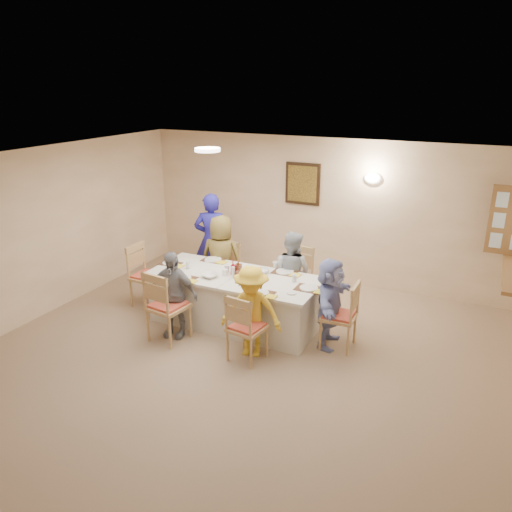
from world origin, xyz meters
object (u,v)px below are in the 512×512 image
at_px(diner_right_end, 330,303).
at_px(caregiver, 212,240).
at_px(chair_back_left, 225,271).
at_px(chair_front_left, 168,305).
at_px(dining_table, 235,300).
at_px(diner_front_right, 251,312).
at_px(diner_front_left, 173,294).
at_px(chair_back_right, 294,280).
at_px(chair_front_right, 247,326).
at_px(chair_right_end, 339,315).
at_px(chair_left_end, 148,275).
at_px(diner_back_left, 221,258).
at_px(condiment_ketchup, 233,268).
at_px(diner_back_right, 291,273).

xyz_separation_m(diner_right_end, caregiver, (-2.47, 1.15, 0.20)).
height_order(chair_back_left, chair_front_left, chair_front_left).
xyz_separation_m(dining_table, diner_front_right, (0.60, -0.68, 0.23)).
bearing_deg(diner_front_left, dining_table, 40.76).
xyz_separation_m(chair_back_right, diner_right_end, (0.82, -0.80, 0.12)).
height_order(dining_table, diner_right_end, diner_right_end).
bearing_deg(chair_back_right, caregiver, 174.84).
relative_size(dining_table, chair_front_right, 2.68).
distance_m(chair_back_left, chair_back_right, 1.20).
xyz_separation_m(chair_back_left, chair_right_end, (2.15, -0.80, 0.02)).
bearing_deg(chair_front_left, chair_back_left, -81.99).
relative_size(chair_back_left, chair_back_right, 0.89).
xyz_separation_m(chair_front_left, chair_front_right, (1.20, 0.00, -0.05)).
height_order(chair_left_end, diner_back_left, diner_back_left).
relative_size(chair_front_left, diner_right_end, 0.83).
xyz_separation_m(chair_left_end, diner_front_right, (2.15, -0.68, 0.12)).
relative_size(chair_front_right, chair_left_end, 0.93).
bearing_deg(chair_left_end, chair_right_end, -88.88).
distance_m(chair_front_left, caregiver, 2.02).
distance_m(chair_back_left, diner_right_end, 2.18).
height_order(diner_back_left, condiment_ketchup, diner_back_left).
bearing_deg(diner_front_right, chair_front_right, -101.16).
distance_m(chair_back_right, chair_front_left, 2.00).
relative_size(diner_back_right, diner_front_left, 1.06).
bearing_deg(dining_table, diner_back_left, 131.42).
distance_m(chair_front_left, chair_left_end, 1.24).
distance_m(chair_front_right, diner_right_end, 1.16).
bearing_deg(chair_front_left, chair_left_end, -32.10).
xyz_separation_m(chair_left_end, diner_right_end, (2.97, 0.00, 0.12)).
height_order(chair_back_right, diner_back_left, diner_back_left).
height_order(chair_right_end, caregiver, caregiver).
relative_size(diner_front_left, diner_front_right, 1.01).
xyz_separation_m(chair_front_left, diner_front_right, (1.20, 0.12, 0.10)).
distance_m(chair_back_right, diner_front_right, 1.48).
xyz_separation_m(diner_back_left, diner_back_right, (1.20, -0.00, -0.05)).
xyz_separation_m(diner_front_left, caregiver, (-0.45, 1.83, 0.19)).
relative_size(chair_front_right, diner_front_left, 0.74).
bearing_deg(diner_front_right, chair_front_left, 174.55).
bearing_deg(diner_back_right, caregiver, -7.51).
height_order(dining_table, chair_right_end, chair_right_end).
bearing_deg(chair_front_left, condiment_ketchup, -117.38).
bearing_deg(chair_back_right, chair_right_end, -33.29).
bearing_deg(diner_front_left, chair_front_left, -97.82).
relative_size(diner_right_end, condiment_ketchup, 5.95).
distance_m(dining_table, condiment_ketchup, 0.48).
bearing_deg(diner_back_left, chair_back_right, 175.02).
height_order(chair_back_right, chair_right_end, chair_back_right).
bearing_deg(diner_back_left, diner_front_left, 79.31).
xyz_separation_m(chair_left_end, chair_right_end, (3.10, 0.00, -0.03)).
distance_m(chair_back_left, diner_front_right, 1.91).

